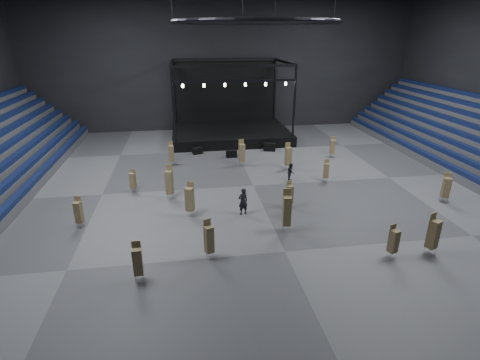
{
  "coord_description": "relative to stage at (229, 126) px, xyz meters",
  "views": [
    {
      "loc": [
        -5.6,
        -29.19,
        12.33
      ],
      "look_at": [
        -1.45,
        -2.0,
        1.4
      ],
      "focal_mm": 28.0,
      "sensor_mm": 36.0,
      "label": 1
    }
  ],
  "objects": [
    {
      "name": "floor",
      "position": [
        -0.0,
        -16.24,
        -1.45
      ],
      "size": [
        50.0,
        50.0,
        0.0
      ],
      "primitive_type": "plane",
      "color": "#555658",
      "rests_on": "ground"
    },
    {
      "name": "wall_back",
      "position": [
        -0.0,
        4.76,
        7.55
      ],
      "size": [
        50.0,
        0.2,
        18.0
      ],
      "primitive_type": "cube",
      "color": "black",
      "rests_on": "ground"
    },
    {
      "name": "wall_front",
      "position": [
        -0.0,
        -37.24,
        7.55
      ],
      "size": [
        50.0,
        0.2,
        18.0
      ],
      "primitive_type": "cube",
      "color": "black",
      "rests_on": "ground"
    },
    {
      "name": "stage",
      "position": [
        0.0,
        0.0,
        0.0
      ],
      "size": [
        14.0,
        10.0,
        9.2
      ],
      "color": "black",
      "rests_on": "floor"
    },
    {
      "name": "truss_ring",
      "position": [
        -0.0,
        -16.24,
        11.55
      ],
      "size": [
        12.3,
        12.3,
        5.15
      ],
      "color": "black",
      "rests_on": "ceiling"
    },
    {
      "name": "flight_case_left",
      "position": [
        -4.31,
        -6.44,
        -1.11
      ],
      "size": [
        1.15,
        0.82,
        0.69
      ],
      "primitive_type": "cube",
      "rotation": [
        0.0,
        0.0,
        0.32
      ],
      "color": "black",
      "rests_on": "floor"
    },
    {
      "name": "flight_case_mid",
      "position": [
        -0.81,
        -8.14,
        -1.07
      ],
      "size": [
        1.14,
        0.58,
        0.75
      ],
      "primitive_type": "cube",
      "rotation": [
        0.0,
        0.0,
        0.02
      ],
      "color": "black",
      "rests_on": "floor"
    },
    {
      "name": "flight_case_right",
      "position": [
        3.65,
        -6.5,
        -1.01
      ],
      "size": [
        1.43,
        0.97,
        0.87
      ],
      "primitive_type": "cube",
      "rotation": [
        0.0,
        0.0,
        -0.26
      ],
      "color": "black",
      "rests_on": "floor"
    },
    {
      "name": "chair_stack_0",
      "position": [
        8.46,
        -28.22,
        -0.08
      ],
      "size": [
        0.7,
        0.7,
        2.65
      ],
      "rotation": [
        0.0,
        0.0,
        0.42
      ],
      "color": "silver",
      "rests_on": "floor"
    },
    {
      "name": "chair_stack_1",
      "position": [
        1.89,
        -20.89,
        -0.35
      ],
      "size": [
        0.5,
        0.5,
        2.14
      ],
      "rotation": [
        0.0,
        0.0,
        0.25
      ],
      "color": "silver",
      "rests_on": "floor"
    },
    {
      "name": "chair_stack_2",
      "position": [
        4.03,
        -12.72,
        -0.08
      ],
      "size": [
        0.63,
        0.63,
        2.63
      ],
      "rotation": [
        0.0,
        0.0,
        0.19
      ],
      "color": "silver",
      "rests_on": "floor"
    },
    {
      "name": "chair_stack_3",
      "position": [
        -12.89,
        -21.67,
        -0.29
      ],
      "size": [
        0.51,
        0.51,
        2.23
      ],
      "rotation": [
        0.0,
        0.0,
        -0.19
      ],
      "color": "silver",
      "rests_on": "floor"
    },
    {
      "name": "chair_stack_4",
      "position": [
        9.65,
        -9.7,
        -0.28
      ],
      "size": [
        0.6,
        0.6,
        2.21
      ],
      "rotation": [
        0.0,
        0.0,
        -0.3
      ],
      "color": "silver",
      "rests_on": "floor"
    },
    {
      "name": "chair_stack_5",
      "position": [
        6.49,
        -16.21,
        -0.39
      ],
      "size": [
        0.55,
        0.55,
        1.99
      ],
      "rotation": [
        0.0,
        0.0,
        -0.26
      ],
      "color": "silver",
      "rests_on": "floor"
    },
    {
      "name": "chair_stack_6",
      "position": [
        14.0,
        -21.73,
        -0.19
      ],
      "size": [
        0.64,
        0.64,
        2.4
      ],
      "rotation": [
        0.0,
        0.0,
        -0.31
      ],
      "color": "silver",
      "rests_on": "floor"
    },
    {
      "name": "chair_stack_7",
      "position": [
        6.0,
        -28.22,
        -0.33
      ],
      "size": [
        0.59,
        0.59,
        2.11
      ],
      "rotation": [
        0.0,
        0.0,
        0.34
      ],
      "color": "silver",
      "rests_on": "floor"
    },
    {
      "name": "chair_stack_8",
      "position": [
        -8.4,
        -28.22,
        -0.25
      ],
      "size": [
        0.51,
        0.51,
        2.28
      ],
      "rotation": [
        0.0,
        0.0,
        0.05
      ],
      "color": "silver",
      "rests_on": "floor"
    },
    {
      "name": "chair_stack_9",
      "position": [
        -6.99,
        -9.69,
        -0.22
      ],
      "size": [
        0.53,
        0.53,
        2.37
      ],
      "rotation": [
        0.0,
        0.0,
        0.12
      ],
      "color": "silver",
      "rests_on": "floor"
    },
    {
      "name": "chair_stack_10",
      "position": [
        -10.0,
        -15.96,
        -0.44
      ],
      "size": [
        0.54,
        0.54,
        1.92
      ],
      "rotation": [
        0.0,
        0.0,
        -0.37
      ],
      "color": "silver",
      "rests_on": "floor"
    },
    {
      "name": "chair_stack_11",
      "position": [
        -5.49,
        -21.09,
        -0.1
      ],
      "size": [
        0.7,
        0.7,
        2.59
      ],
      "rotation": [
        0.0,
        0.0,
        -0.43
      ],
      "color": "silver",
      "rests_on": "floor"
    },
    {
      "name": "chair_stack_12",
      "position": [
        -6.98,
        -17.83,
        -0.02
      ],
      "size": [
        0.65,
        0.65,
        2.79
      ],
      "rotation": [
        0.0,
        0.0,
        -0.27
      ],
      "color": "silver",
      "rests_on": "floor"
    },
    {
      "name": "chair_stack_13",
      "position": [
        -0.15,
        -10.92,
        -0.08
      ],
      "size": [
        0.6,
        0.6,
        2.63
      ],
      "rotation": [
        0.0,
        0.0,
        0.15
      ],
      "color": "silver",
      "rests_on": "floor"
    },
    {
      "name": "chair_stack_14",
      "position": [
        -4.55,
        -26.66,
        -0.19
      ],
      "size": [
        0.6,
        0.6,
        2.45
      ],
      "rotation": [
        0.0,
        0.0,
        0.37
      ],
      "color": "silver",
      "rests_on": "floor"
    },
    {
      "name": "chair_stack_15",
      "position": [
        0.73,
        -24.21,
        0.04
      ],
      "size": [
        0.56,
        0.56,
        2.95
      ],
      "rotation": [
        0.0,
        0.0,
        -0.08
      ],
      "color": "silver",
      "rests_on": "floor"
    },
    {
      "name": "man_center",
      "position": [
        -1.71,
        -21.39,
        -0.44
      ],
      "size": [
        0.85,
        0.69,
        2.02
      ],
      "primitive_type": "imported",
      "rotation": [
        0.0,
        0.0,
        3.46
      ],
      "color": "black",
      "rests_on": "floor"
    },
    {
      "name": "crew_member",
      "position": [
        3.52,
        -15.51,
        -0.65
      ],
      "size": [
        0.85,
        0.94,
        1.59
      ],
      "primitive_type": "imported",
      "rotation": [
        0.0,
        0.0,
        1.19
      ],
      "color": "black",
      "rests_on": "floor"
    }
  ]
}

